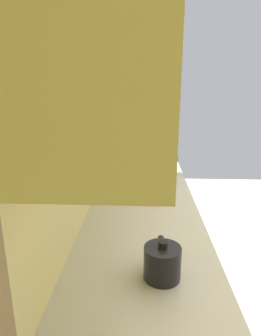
{
  "coord_description": "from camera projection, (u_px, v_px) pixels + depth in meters",
  "views": [
    {
      "loc": [
        -1.62,
        1.35,
        1.6
      ],
      "look_at": [
        -0.19,
        1.42,
        1.17
      ],
      "focal_mm": 30.91,
      "sensor_mm": 36.0,
      "label": 1
    }
  ],
  "objects": [
    {
      "name": "wall_back",
      "position": [
        80.0,
        131.0,
        1.64
      ],
      "size": [
        4.08,
        0.12,
        2.66
      ],
      "primitive_type": "cube",
      "color": "#E9D581",
      "rests_on": "ground_plane"
    },
    {
      "name": "bowl",
      "position": [
        155.0,
        196.0,
        1.72
      ],
      "size": [
        0.12,
        0.12,
        0.05
      ],
      "color": "#D84C47",
      "rests_on": "counter_run"
    },
    {
      "name": "upper_cabinets",
      "position": [
        108.0,
        1.0,
        1.08
      ],
      "size": [
        2.05,
        0.32,
        0.74
      ],
      "color": "#D2CC74"
    },
    {
      "name": "microwave",
      "position": [
        141.0,
        149.0,
        2.31
      ],
      "size": [
        0.53,
        0.4,
        0.34
      ],
      "color": "#B7BABF",
      "rests_on": "counter_run"
    },
    {
      "name": "counter_run",
      "position": [
        141.0,
        314.0,
        1.48
      ],
      "size": [
        3.12,
        0.63,
        0.92
      ],
      "color": "#D8CE72",
      "rests_on": "ground_plane"
    },
    {
      "name": "oven_range",
      "position": [
        144.0,
        185.0,
        3.31
      ],
      "size": [
        0.72,
        0.65,
        1.1
      ],
      "color": "black",
      "rests_on": "ground_plane"
    },
    {
      "name": "kettle",
      "position": [
        162.0,
        262.0,
        1.04
      ],
      "size": [
        0.18,
        0.13,
        0.15
      ],
      "color": "black",
      "rests_on": "counter_run"
    }
  ]
}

